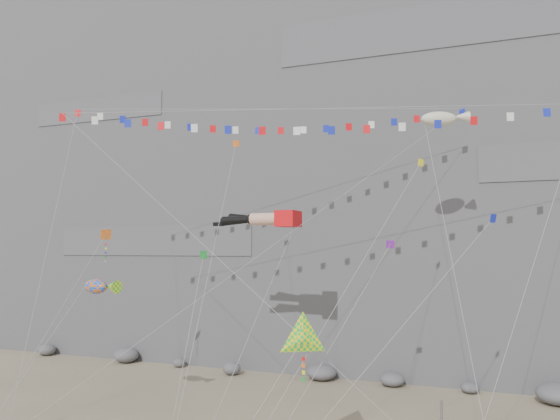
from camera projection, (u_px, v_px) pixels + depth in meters
name	position (u px, v px, depth m)	size (l,w,h in m)	color
cliff	(358.00, 127.00, 62.22)	(80.00, 28.00, 50.00)	slate
talus_boulders	(321.00, 373.00, 46.54)	(60.00, 3.00, 1.20)	slate
legs_kite	(265.00, 219.00, 39.27)	(6.38, 16.68, 20.45)	red
flag_banner_upper	(269.00, 109.00, 41.64)	(27.57, 18.26, 27.87)	red
flag_banner_lower	(314.00, 109.00, 35.99)	(32.96, 11.26, 23.30)	red
harlequin_kite	(105.00, 235.00, 40.12)	(2.05, 10.12, 15.33)	red
fish_windsock	(96.00, 287.00, 35.92)	(6.53, 5.17, 10.67)	#E05E0B
delta_kite	(303.00, 339.00, 27.32)	(4.39, 6.56, 9.29)	yellow
blimp_windsock	(439.00, 120.00, 37.58)	(5.09, 12.85, 23.42)	beige
small_kite_a	(235.00, 150.00, 39.76)	(3.82, 15.02, 24.02)	orange
small_kite_b	(388.00, 248.00, 33.54)	(5.41, 12.07, 16.90)	purple
small_kite_c	(203.00, 258.00, 32.98)	(2.15, 7.33, 12.81)	#17982C
small_kite_d	(417.00, 170.00, 35.33)	(7.84, 15.27, 23.45)	yellow
small_kite_e	(489.00, 224.00, 29.79)	(10.87, 9.14, 18.51)	#1422B7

